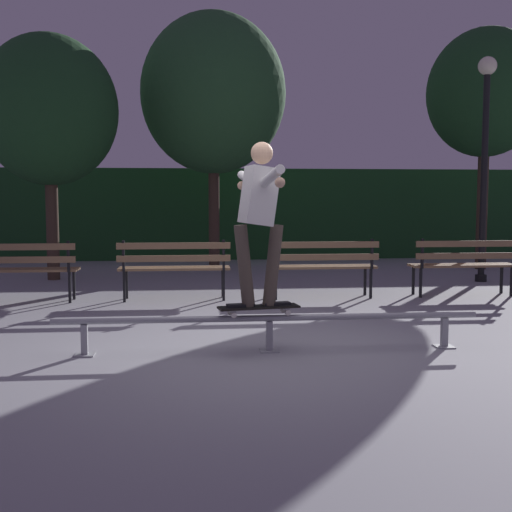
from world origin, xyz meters
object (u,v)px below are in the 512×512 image
skateboarder (259,210)px  park_bench_rightmost (465,261)px  skateboard (259,308)px  park_bench_right_center (323,262)px  grind_rail (269,323)px  lamp_post_right (485,140)px  park_bench_left_center (174,263)px  park_bench_leftmost (19,265)px  tree_behind_benches (213,94)px  tree_far_left (49,111)px  tree_far_right (486,94)px

skateboarder → park_bench_rightmost: (3.43, 3.19, -0.83)m
skateboard → park_bench_right_center: 3.44m
grind_rail → skateboarder: (-0.10, 0.00, 1.09)m
grind_rail → lamp_post_right: size_ratio=1.05×
skateboarder → park_bench_left_center: bearing=105.8°
skateboard → park_bench_right_center: (1.27, 3.19, 0.11)m
park_bench_left_center → park_bench_rightmost: 4.33m
grind_rail → park_bench_leftmost: 4.50m
park_bench_right_center → tree_behind_benches: 5.20m
grind_rail → skateboarder: size_ratio=2.63×
park_bench_leftmost → park_bench_right_center: (4.33, 0.00, 0.00)m
tree_behind_benches → park_bench_left_center: bearing=-100.0°
skateboarder → park_bench_right_center: skateboarder is taller
park_bench_rightmost → tree_far_left: tree_far_left is taller
park_bench_rightmost → tree_far_right: size_ratio=0.33×
skateboard → park_bench_right_center: size_ratio=0.50×
park_bench_leftmost → tree_far_left: size_ratio=0.37×
park_bench_leftmost → park_bench_left_center: 2.16m
skateboard → park_bench_left_center: 3.32m
park_bench_right_center → park_bench_rightmost: (2.16, 0.00, 0.00)m
park_bench_leftmost → lamp_post_right: size_ratio=0.41×
tree_behind_benches → park_bench_rightmost: bearing=-47.5°
skateboarder → tree_far_right: (5.33, 6.77, 2.23)m
park_bench_right_center → lamp_post_right: size_ratio=0.41×
skateboard → tree_far_right: bearing=51.8°
park_bench_leftmost → park_bench_right_center: same height
lamp_post_right → skateboarder: bearing=-132.7°
skateboarder → grind_rail: bearing=-0.3°
tree_far_left → tree_far_right: size_ratio=0.89×
tree_far_right → park_bench_leftmost: bearing=-156.9°
skateboarder → tree_far_right: 8.90m
park_bench_left_center → skateboard: bearing=-74.3°
skateboarder → tree_far_left: 6.82m
park_bench_leftmost → tree_far_right: size_ratio=0.33×
skateboarder → park_bench_rightmost: skateboarder is taller
park_bench_right_center → park_bench_left_center: bearing=180.0°
skateboarder → park_bench_leftmost: bearing=133.8°
skateboard → park_bench_leftmost: 4.42m
park_bench_left_center → tree_behind_benches: tree_behind_benches is taller
skateboard → park_bench_left_center: park_bench_left_center is taller
skateboard → park_bench_right_center: bearing=68.4°
park_bench_right_center → park_bench_rightmost: 2.16m
grind_rail → skateboard: skateboard is taller
skateboard → tree_far_left: (-3.15, 5.81, 2.59)m
skateboard → tree_far_left: tree_far_left is taller
skateboarder → park_bench_rightmost: bearing=43.0°
tree_far_left → lamp_post_right: size_ratio=1.12×
park_bench_rightmost → tree_behind_benches: 6.17m
skateboard → skateboarder: (0.00, 0.00, 0.94)m
park_bench_rightmost → tree_behind_benches: size_ratio=0.31×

